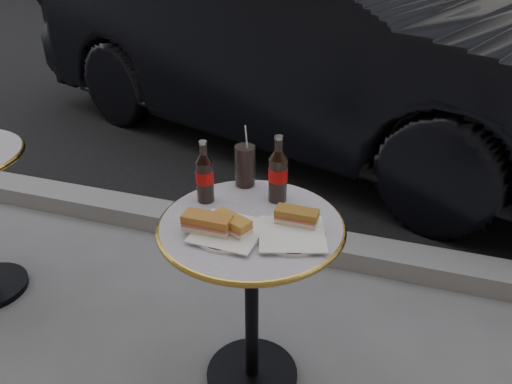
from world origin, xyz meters
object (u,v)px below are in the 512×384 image
(parked_car, at_px, (309,42))
(plate_left, at_px, (228,233))
(cola_bottle_left, at_px, (204,171))
(cola_bottle_right, at_px, (278,169))
(cola_glass, at_px, (245,166))
(bistro_table, at_px, (252,307))
(plate_right, at_px, (292,236))

(parked_car, bearing_deg, plate_left, -152.87)
(cola_bottle_left, xyz_separation_m, cola_bottle_right, (0.24, 0.08, 0.01))
(cola_bottle_right, bearing_deg, cola_glass, 153.48)
(plate_left, xyz_separation_m, parked_car, (-0.33, 2.55, 0.04))
(bistro_table, bearing_deg, plate_right, -16.09)
(cola_bottle_right, bearing_deg, plate_right, -62.79)
(cola_bottle_left, relative_size, cola_bottle_right, 0.93)
(bistro_table, height_order, cola_bottle_right, cola_bottle_right)
(cola_bottle_right, bearing_deg, parked_car, 100.35)
(plate_left, height_order, cola_bottle_left, cola_bottle_left)
(cola_bottle_right, bearing_deg, plate_left, -108.38)
(plate_left, bearing_deg, cola_bottle_right, 71.62)
(cola_bottle_left, bearing_deg, cola_bottle_right, 18.87)
(plate_left, bearing_deg, cola_bottle_left, 130.94)
(cola_bottle_left, bearing_deg, bistro_table, -23.79)
(cola_glass, bearing_deg, parked_car, 96.99)
(cola_glass, bearing_deg, cola_bottle_right, -26.52)
(bistro_table, relative_size, parked_car, 0.15)
(plate_left, xyz_separation_m, cola_bottle_right, (0.09, 0.26, 0.12))
(bistro_table, xyz_separation_m, cola_glass, (-0.11, 0.24, 0.44))
(plate_left, relative_size, cola_glass, 1.39)
(plate_left, height_order, plate_right, same)
(bistro_table, relative_size, cola_glass, 4.67)
(bistro_table, relative_size, cola_bottle_left, 3.22)
(plate_left, bearing_deg, plate_right, 13.23)
(parked_car, bearing_deg, bistro_table, -151.57)
(plate_right, relative_size, cola_bottle_left, 0.95)
(bistro_table, height_order, cola_glass, cola_glass)
(cola_bottle_left, height_order, cola_glass, cola_bottle_left)
(plate_right, bearing_deg, cola_bottle_left, 159.42)
(bistro_table, xyz_separation_m, plate_right, (0.15, -0.04, 0.37))
(parked_car, bearing_deg, cola_glass, -153.31)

